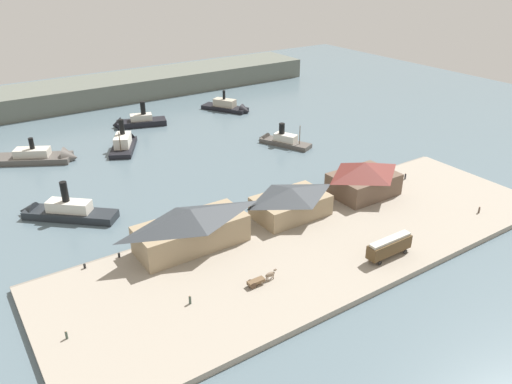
{
  "coord_description": "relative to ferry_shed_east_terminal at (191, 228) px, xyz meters",
  "views": [
    {
      "loc": [
        -58.92,
        -86.74,
        54.32
      ],
      "look_at": [
        1.0,
        2.51,
        2.0
      ],
      "focal_mm": 35.1,
      "sensor_mm": 36.0,
      "label": 1
    }
  ],
  "objects": [
    {
      "name": "mooring_post_west",
      "position": [
        -13.5,
        4.22,
        -3.73
      ],
      "size": [
        0.44,
        0.44,
        0.9
      ],
      "primitive_type": "cylinder",
      "color": "black",
      "rests_on": "quay_promenade"
    },
    {
      "name": "mooring_post_center_west",
      "position": [
        -20.07,
        4.21,
        -3.73
      ],
      "size": [
        0.44,
        0.44,
        0.9
      ],
      "primitive_type": "cylinder",
      "color": "black",
      "rests_on": "quay_promenade"
    },
    {
      "name": "ferry_moored_west",
      "position": [
        -13.08,
        65.47,
        -4.12
      ],
      "size": [
        22.87,
        16.74,
        9.32
      ],
      "color": "#514C47",
      "rests_on": "ground"
    },
    {
      "name": "ferry_outer_harbor",
      "position": [
        9.69,
        63.45,
        -3.78
      ],
      "size": [
        13.41,
        18.06,
        11.17
      ],
      "color": "black",
      "rests_on": "ground"
    },
    {
      "name": "pedestrian_walking_west",
      "position": [
        -8.6,
        -15.85,
        -3.41
      ],
      "size": [
        0.42,
        0.42,
        1.69
      ],
      "color": "#3D4C42",
      "rests_on": "quay_promenade"
    },
    {
      "name": "ferry_approaching_east",
      "position": [
        20.23,
        80.83,
        -3.9
      ],
      "size": [
        18.64,
        10.47,
        9.93
      ],
      "color": "black",
      "rests_on": "ground"
    },
    {
      "name": "ferry_moored_east",
      "position": [
        56.06,
        78.11,
        -4.04
      ],
      "size": [
        14.08,
        19.13,
        9.23
      ],
      "color": "black",
      "rests_on": "ground"
    },
    {
      "name": "ferry_approaching_west",
      "position": [
        -18.02,
        28.79,
        -3.81
      ],
      "size": [
        20.05,
        18.82,
        10.29
      ],
      "color": "#23282D",
      "rests_on": "ground"
    },
    {
      "name": "ferry_departing_north",
      "position": [
        50.56,
        39.48,
        -4.08
      ],
      "size": [
        11.24,
        17.77,
        8.55
      ],
      "color": "#514C47",
      "rests_on": "ground"
    },
    {
      "name": "ferry_shed_west_terminal",
      "position": [
        23.94,
        -0.71,
        -0.78
      ],
      "size": [
        16.36,
        10.36,
        6.7
      ],
      "color": "#998466",
      "rests_on": "quay_promenade"
    },
    {
      "name": "ground_plane",
      "position": [
        22.25,
        9.43,
        -5.38
      ],
      "size": [
        320.0,
        320.0,
        0.0
      ],
      "primitive_type": "plane",
      "color": "slate"
    },
    {
      "name": "ferry_shed_east_terminal",
      "position": [
        0.0,
        0.0,
        0.0
      ],
      "size": [
        22.23,
        9.58,
        8.24
      ],
      "color": "#998466",
      "rests_on": "quay_promenade"
    },
    {
      "name": "pedestrian_near_west_shed",
      "position": [
        -27.92,
        -12.89,
        -3.49
      ],
      "size": [
        0.37,
        0.37,
        1.5
      ],
      "color": "#3D4C42",
      "rests_on": "quay_promenade"
    },
    {
      "name": "horse_cart",
      "position": [
        4.44,
        -17.77,
        -3.25
      ],
      "size": [
        6.04,
        1.36,
        1.87
      ],
      "color": "brown",
      "rests_on": "quay_promenade"
    },
    {
      "name": "pedestrian_at_waters_edge",
      "position": [
        59.63,
        -23.3,
        -3.45
      ],
      "size": [
        0.39,
        0.39,
        1.59
      ],
      "color": "#4C3D33",
      "rests_on": "quay_promenade"
    },
    {
      "name": "far_headland",
      "position": [
        22.25,
        119.43,
        -1.38
      ],
      "size": [
        180.0,
        24.0,
        8.0
      ],
      "primitive_type": "cube",
      "color": "#60665B",
      "rests_on": "ground"
    },
    {
      "name": "quay_promenade",
      "position": [
        22.25,
        -12.57,
        -4.78
      ],
      "size": [
        110.0,
        36.0,
        1.2
      ],
      "primitive_type": "cube",
      "color": "#9E9384",
      "rests_on": "ground"
    },
    {
      "name": "ferry_shed_central_terminal",
      "position": [
        44.96,
        -1.79,
        -0.03
      ],
      "size": [
        15.4,
        11.46,
        8.16
      ],
      "color": "brown",
      "rests_on": "quay_promenade"
    },
    {
      "name": "seawall_edge",
      "position": [
        22.25,
        5.83,
        -4.88
      ],
      "size": [
        110.0,
        0.8,
        1.0
      ],
      "primitive_type": "cube",
      "color": "gray",
      "rests_on": "ground"
    },
    {
      "name": "pedestrian_near_cart",
      "position": [
        60.18,
        -1.69,
        -3.43
      ],
      "size": [
        0.41,
        0.41,
        1.65
      ],
      "color": "#232328",
      "rests_on": "quay_promenade"
    },
    {
      "name": "street_tram",
      "position": [
        29.43,
        -24.33,
        -1.79
      ],
      "size": [
        10.06,
        2.51,
        4.05
      ],
      "color": "#4C381E",
      "rests_on": "quay_promenade"
    }
  ]
}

